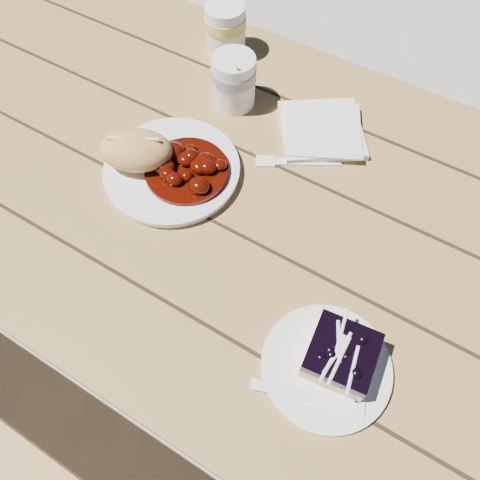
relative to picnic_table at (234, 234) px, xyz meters
The scene contains 12 objects.
ground 0.59m from the picnic_table, 90.00° to the left, with size 60.00×60.00×0.00m, color #AEA89D.
picnic_table is the anchor object (origin of this frame).
main_plate 0.20m from the picnic_table, 163.95° to the right, with size 0.24×0.24×0.02m, color white.
goulash_stew 0.21m from the picnic_table, 161.49° to the right, with size 0.15×0.15×0.04m, color #420902, non-canonical shape.
bread_roll 0.27m from the picnic_table, 162.60° to the right, with size 0.13×0.08×0.07m, color #E0A356.
dessert_plate 0.39m from the picnic_table, 36.41° to the right, with size 0.18×0.18×0.01m, color white.
blueberry_cake 0.40m from the picnic_table, 33.43° to the right, with size 0.10×0.10×0.05m.
fork_dessert 0.41m from the picnic_table, 45.18° to the right, with size 0.03×0.16×0.01m, color white, non-canonical shape.
coffee_cup 0.30m from the picnic_table, 120.61° to the left, with size 0.08×0.08×0.10m, color white.
napkin_stack 0.27m from the picnic_table, 68.08° to the left, with size 0.15×0.15×0.01m, color white.
fork_table 0.22m from the picnic_table, 52.34° to the left, with size 0.03×0.16×0.01m, color white, non-canonical shape.
second_cup 0.42m from the picnic_table, 123.55° to the left, with size 0.08×0.08×0.10m, color white.
Camera 1 is at (0.27, -0.42, 1.41)m, focal length 35.00 mm.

